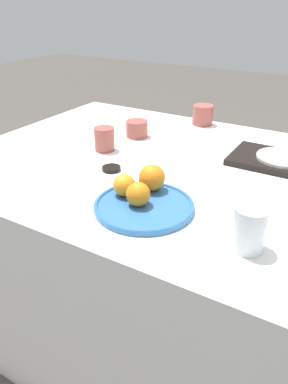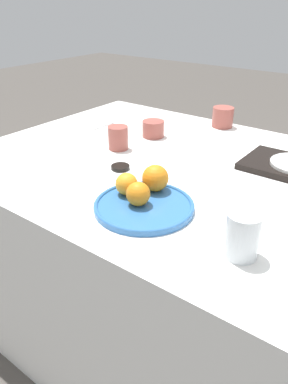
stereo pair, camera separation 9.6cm
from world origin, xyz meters
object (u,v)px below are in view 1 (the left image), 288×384
orange_0 (138,194)px  cup_0 (137,129)px  serving_tray (282,162)px  orange_1 (152,178)px  orange_2 (124,185)px  side_plate (283,158)px  fruit_platter (144,206)px  soy_dish (111,169)px  water_glass (249,229)px  napkin (72,125)px  cup_1 (203,115)px  cup_2 (104,139)px

orange_0 → cup_0: orange_0 is taller
orange_0 → serving_tray: (0.26, 0.49, -0.03)m
orange_1 → cup_0: size_ratio=0.87×
orange_2 → side_plate: 0.56m
orange_2 → fruit_platter: bearing=-14.1°
soy_dish → orange_1: bearing=-20.6°
orange_1 → side_plate: 0.48m
fruit_platter → orange_1: size_ratio=3.56×
side_plate → orange_2: bearing=-124.6°
fruit_platter → water_glass: water_glass is taller
fruit_platter → serving_tray: serving_tray is taller
napkin → soy_dish: soy_dish is taller
fruit_platter → orange_1: (-0.03, 0.08, 0.04)m
water_glass → side_plate: bearing=94.2°
cup_0 → napkin: size_ratio=0.58×
fruit_platter → orange_0: (-0.01, -0.01, 0.04)m
fruit_platter → cup_0: (-0.31, 0.47, 0.02)m
napkin → cup_1: bearing=33.0°
cup_0 → orange_0: bearing=-58.1°
cup_0 → fruit_platter: bearing=-56.5°
orange_2 → serving_tray: bearing=55.4°
cup_2 → napkin: 0.33m
orange_1 → water_glass: water_glass is taller
orange_0 → water_glass: (0.30, -0.02, 0.01)m
cup_1 → orange_1: bearing=-79.2°
napkin → side_plate: bearing=2.5°
napkin → orange_2: bearing=-37.7°
side_plate → cup_1: cup_1 is taller
serving_tray → cup_2: cup_2 is taller
cup_0 → cup_1: size_ratio=0.98×
orange_2 → napkin: 0.70m
napkin → water_glass: bearing=-27.6°
water_glass → napkin: bearing=152.4°
orange_1 → side_plate: bearing=55.6°
serving_tray → napkin: 0.87m
orange_1 → cup_2: 0.37m
orange_1 → cup_0: bearing=126.6°
orange_1 → cup_1: size_ratio=0.85×
cup_1 → cup_2: cup_2 is taller
orange_2 → cup_1: bearing=96.1°
fruit_platter → cup_1: cup_1 is taller
orange_1 → napkin: size_ratio=0.50×
water_glass → side_plate: size_ratio=0.60×
serving_tray → soy_dish: bearing=-144.8°
orange_1 → cup_1: 0.68m
fruit_platter → cup_1: 0.76m
water_glass → cup_2: water_glass is taller
fruit_platter → soy_dish: (-0.21, 0.16, -0.00)m
serving_tray → cup_0: size_ratio=3.86×
fruit_platter → serving_tray: bearing=62.9°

